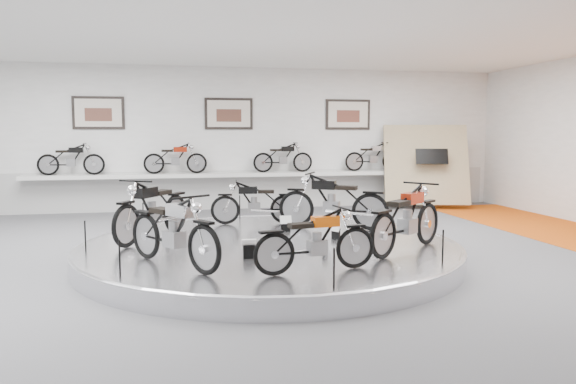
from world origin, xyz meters
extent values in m
plane|color=#4E4E51|center=(0.00, 0.00, 0.00)|extent=(16.00, 16.00, 0.00)
plane|color=white|center=(0.00, 0.00, 4.00)|extent=(16.00, 16.00, 0.00)
plane|color=white|center=(0.00, 7.00, 2.00)|extent=(16.00, 0.00, 16.00)
cube|color=#BCBCBA|center=(0.00, 6.98, 0.55)|extent=(15.68, 0.04, 1.10)
cylinder|color=silver|center=(0.00, 0.30, 0.15)|extent=(6.40, 6.40, 0.30)
torus|color=#B2B2BA|center=(0.00, 0.30, 0.27)|extent=(6.40, 6.40, 0.10)
cube|color=silver|center=(0.00, 6.70, 1.00)|extent=(11.00, 0.55, 0.10)
cube|color=beige|center=(-3.50, 6.96, 2.70)|extent=(1.35, 0.06, 0.88)
cube|color=beige|center=(0.00, 6.96, 2.70)|extent=(1.35, 0.06, 0.88)
cube|color=beige|center=(3.50, 6.96, 2.70)|extent=(1.35, 0.06, 0.88)
cube|color=tan|center=(5.60, 6.10, 1.25)|extent=(2.56, 1.52, 2.30)
camera|label=1|loc=(-1.59, -8.94, 2.16)|focal=35.00mm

